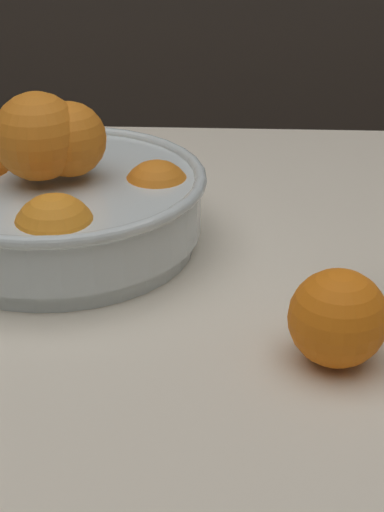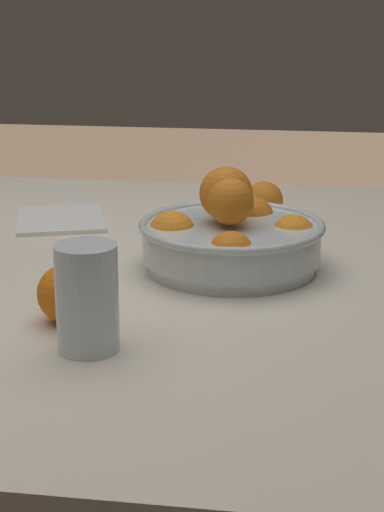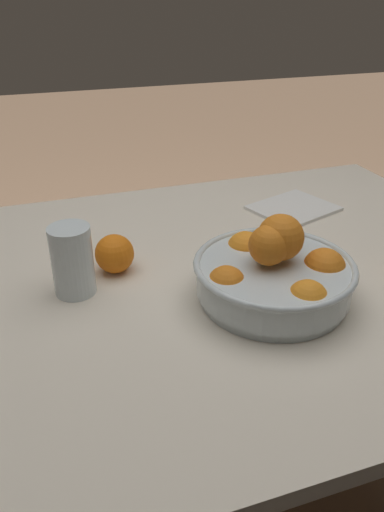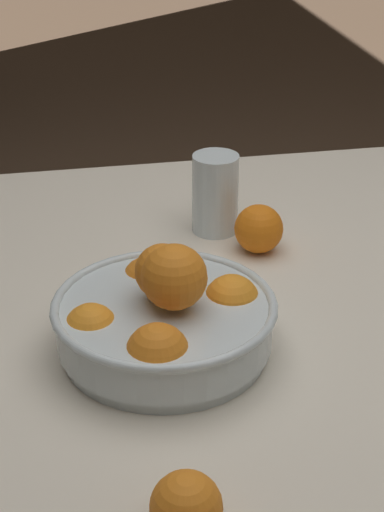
# 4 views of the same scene
# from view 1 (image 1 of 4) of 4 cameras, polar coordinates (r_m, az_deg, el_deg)

# --- Properties ---
(dining_table) EXTENTS (1.24, 0.96, 0.73)m
(dining_table) POSITION_cam_1_polar(r_m,az_deg,el_deg) (0.79, -8.32, -8.13)
(dining_table) COLOR beige
(dining_table) RESTS_ON ground_plane
(fruit_bowl) EXTENTS (0.29, 0.29, 0.16)m
(fruit_bowl) POSITION_cam_1_polar(r_m,az_deg,el_deg) (0.83, -8.96, 3.88)
(fruit_bowl) COLOR silver
(fruit_bowl) RESTS_ON dining_table
(orange_loose_front) EXTENTS (0.08, 0.08, 0.08)m
(orange_loose_front) POSITION_cam_1_polar(r_m,az_deg,el_deg) (0.66, 9.70, -4.11)
(orange_loose_front) COLOR orange
(orange_loose_front) RESTS_ON dining_table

